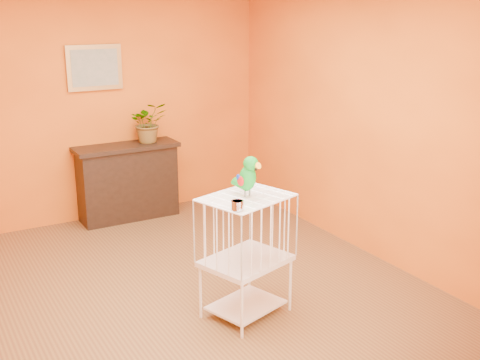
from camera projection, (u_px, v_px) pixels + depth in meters
ground at (182, 291)px, 5.28m from camera, size 4.50×4.50×0.00m
room_shell at (177, 113)px, 4.84m from camera, size 4.50×4.50×4.50m
console_cabinet at (128, 182)px, 6.98m from camera, size 1.19×0.43×0.88m
potted_plant at (148, 127)px, 6.95m from camera, size 0.47×0.51×0.36m
framed_picture at (95, 68)px, 6.64m from camera, size 0.62×0.04×0.50m
birdcage at (246, 255)px, 4.75m from camera, size 0.77×0.67×1.00m
feed_cup at (237, 205)px, 4.31m from camera, size 0.09×0.09×0.07m
parrot at (248, 176)px, 4.59m from camera, size 0.17×0.29×0.32m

